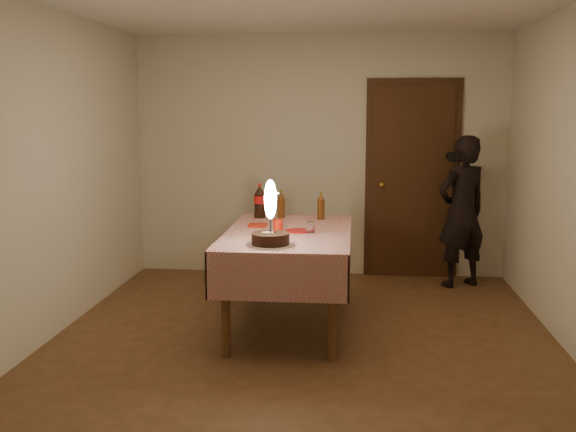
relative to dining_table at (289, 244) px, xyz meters
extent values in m
cube|color=brown|center=(0.15, -0.37, -0.71)|extent=(4.00, 4.50, 0.01)
cube|color=beige|center=(0.15, 1.88, 0.59)|extent=(4.00, 0.04, 2.60)
cube|color=beige|center=(0.15, -2.62, 0.59)|extent=(4.00, 0.04, 2.60)
cube|color=beige|center=(-1.85, -0.37, 0.59)|extent=(0.04, 4.50, 2.60)
cube|color=#472814|center=(1.15, 1.85, 0.32)|extent=(0.85, 0.05, 2.05)
sphere|color=#B28C33|center=(0.83, 1.80, 0.29)|extent=(0.06, 0.06, 0.06)
cube|color=brown|center=(0.00, 0.00, 0.08)|extent=(0.90, 1.60, 0.04)
cylinder|color=brown|center=(-0.39, -0.74, -0.33)|extent=(0.07, 0.07, 0.77)
cylinder|color=brown|center=(0.39, -0.74, -0.33)|extent=(0.07, 0.07, 0.77)
cylinder|color=brown|center=(-0.39, 0.74, -0.33)|extent=(0.07, 0.07, 0.77)
cylinder|color=brown|center=(0.39, 0.74, -0.33)|extent=(0.07, 0.07, 0.77)
cube|color=silver|center=(0.00, 0.00, 0.10)|extent=(1.02, 1.72, 0.01)
cube|color=silver|center=(0.00, -0.85, -0.07)|extent=(1.02, 0.01, 0.34)
cube|color=silver|center=(0.00, 0.85, -0.07)|extent=(1.02, 0.01, 0.34)
cube|color=silver|center=(-0.50, 0.00, -0.07)|extent=(0.01, 1.72, 0.34)
cube|color=silver|center=(0.50, 0.00, -0.07)|extent=(0.01, 1.72, 0.34)
cylinder|color=white|center=(-0.08, -0.58, 0.11)|extent=(0.35, 0.35, 0.01)
cylinder|color=black|center=(-0.08, -0.58, 0.16)|extent=(0.28, 0.28, 0.08)
cylinder|color=white|center=(-0.10, -0.57, 0.20)|extent=(0.07, 0.07, 0.00)
sphere|color=red|center=(-0.04, -0.59, 0.21)|extent=(0.02, 0.02, 0.02)
cube|color=#19721E|center=(-0.03, -0.60, 0.20)|extent=(0.02, 0.01, 0.00)
cube|color=#19721E|center=(-0.05, -0.61, 0.20)|extent=(0.01, 0.02, 0.00)
cylinder|color=#262628|center=(-0.08, -0.58, 0.26)|extent=(0.01, 0.01, 0.12)
ellipsoid|color=#FFF2BF|center=(-0.08, -0.58, 0.45)|extent=(0.09, 0.09, 0.29)
sphere|color=white|center=(-0.08, -0.58, 0.34)|extent=(0.04, 0.04, 0.04)
cylinder|color=#B70C0F|center=(0.08, 0.00, 0.11)|extent=(0.22, 0.22, 0.01)
cylinder|color=red|center=(-0.08, -0.02, 0.16)|extent=(0.08, 0.08, 0.10)
cylinder|color=white|center=(0.18, -0.06, 0.15)|extent=(0.07, 0.07, 0.09)
cube|color=#A82713|center=(-0.28, 0.18, 0.12)|extent=(0.15, 0.15, 0.02)
cylinder|color=black|center=(-0.33, 0.64, 0.22)|extent=(0.10, 0.10, 0.22)
cylinder|color=red|center=(-0.33, 0.64, 0.28)|extent=(0.10, 0.10, 0.07)
cone|color=black|center=(-0.33, 0.64, 0.37)|extent=(0.10, 0.10, 0.08)
cylinder|color=red|center=(-0.33, 0.64, 0.41)|extent=(0.03, 0.03, 0.02)
cylinder|color=#542B0E|center=(-0.13, 0.66, 0.20)|extent=(0.06, 0.06, 0.18)
cone|color=#542B0E|center=(-0.13, 0.66, 0.32)|extent=(0.06, 0.06, 0.06)
cylinder|color=olive|center=(-0.13, 0.66, 0.35)|extent=(0.02, 0.02, 0.02)
cylinder|color=#542B0E|center=(0.23, 0.60, 0.20)|extent=(0.06, 0.06, 0.18)
cone|color=#542B0E|center=(0.23, 0.60, 0.32)|extent=(0.06, 0.06, 0.06)
cylinder|color=olive|center=(0.23, 0.60, 0.35)|extent=(0.02, 0.02, 0.02)
imported|color=black|center=(1.62, 1.48, 0.06)|extent=(0.67, 0.60, 1.55)
cube|color=black|center=(1.56, 1.60, 0.61)|extent=(0.16, 0.14, 0.10)
cylinder|color=black|center=(1.52, 1.66, 0.61)|extent=(0.11, 0.11, 0.08)
camera|label=1|loc=(0.54, -5.42, 1.11)|focal=42.00mm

